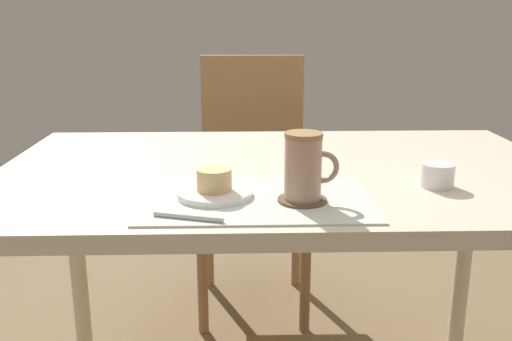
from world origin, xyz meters
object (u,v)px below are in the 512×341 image
coffee_mug (304,166)px  pastry (214,180)px  sugar_bowl (437,175)px  wooden_chair (253,175)px  pastry_plate (214,193)px  dining_table (282,196)px

coffee_mug → pastry: bearing=168.4°
coffee_mug → sugar_bowl: coffee_mug is taller
wooden_chair → pastry_plate: wooden_chair is taller
coffee_mug → pastry_plate: bearing=168.4°
pastry → coffee_mug: coffee_mug is taller
wooden_chair → pastry: 1.02m
dining_table → sugar_bowl: bearing=-28.1°
pastry → coffee_mug: size_ratio=0.53×
pastry → sugar_bowl: bearing=7.8°
pastry_plate → coffee_mug: (0.17, -0.04, 0.06)m
wooden_chair → pastry_plate: size_ratio=6.24×
wooden_chair → pastry: size_ratio=13.55×
sugar_bowl → coffee_mug: bearing=-161.3°
dining_table → pastry: bearing=-123.5°
dining_table → coffee_mug: 0.30m
pastry_plate → wooden_chair: bearing=84.2°
sugar_bowl → dining_table: bearing=151.9°
pastry_plate → sugar_bowl: size_ratio=2.13×
wooden_chair → sugar_bowl: (0.36, -0.91, 0.26)m
pastry → sugar_bowl: size_ratio=0.98×
dining_table → pastry: 0.30m
pastry_plate → pastry: bearing=0.0°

